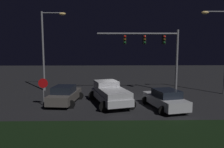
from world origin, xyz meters
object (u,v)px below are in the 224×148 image
object	(u,v)px
pickup_truck	(110,92)
car_sedan_far	(165,99)
street_lamp_left	(48,42)
car_sedan	(65,95)
traffic_signal_gantry	(154,46)
stop_sign	(43,87)
street_lamp_right	(221,42)

from	to	relation	value
pickup_truck	car_sedan_far	world-z (taller)	pickup_truck
car_sedan_far	street_lamp_left	distance (m)	13.90
car_sedan	street_lamp_left	xyz separation A→B (m)	(-2.86, 5.67, 4.58)
street_lamp_left	traffic_signal_gantry	bearing A→B (deg)	-7.28
traffic_signal_gantry	stop_sign	xyz separation A→B (m)	(-9.84, -4.99, -3.34)
stop_sign	street_lamp_left	bearing A→B (deg)	101.66
car_sedan	car_sedan_far	distance (m)	8.17
street_lamp_left	car_sedan_far	bearing A→B (deg)	-34.23
car_sedan_far	street_lamp_right	bearing A→B (deg)	-66.33
street_lamp_left	street_lamp_right	xyz separation A→B (m)	(17.70, -2.25, -0.09)
pickup_truck	traffic_signal_gantry	xyz separation A→B (m)	(4.54, 4.44, 3.90)
traffic_signal_gantry	stop_sign	size ratio (longest dim) A/B	3.73
stop_sign	traffic_signal_gantry	bearing A→B (deg)	26.91
car_sedan_far	street_lamp_left	size ratio (longest dim) A/B	0.55
car_sedan_far	street_lamp_right	xyz separation A→B (m)	(6.85, 5.13, 4.50)
car_sedan_far	street_lamp_right	size ratio (longest dim) A/B	0.57
car_sedan_far	traffic_signal_gantry	distance (m)	7.27
street_lamp_right	stop_sign	xyz separation A→B (m)	(-16.38, -4.17, -3.67)
car_sedan	traffic_signal_gantry	bearing A→B (deg)	-56.94
car_sedan_far	traffic_signal_gantry	world-z (taller)	traffic_signal_gantry
car_sedan	traffic_signal_gantry	distance (m)	10.21
traffic_signal_gantry	stop_sign	world-z (taller)	traffic_signal_gantry
car_sedan_far	stop_sign	size ratio (longest dim) A/B	2.10
traffic_signal_gantry	car_sedan	bearing A→B (deg)	-152.95
pickup_truck	stop_sign	size ratio (longest dim) A/B	2.58
street_lamp_left	car_sedan	bearing A→B (deg)	-63.25
street_lamp_right	pickup_truck	bearing A→B (deg)	-161.93
car_sedan	traffic_signal_gantry	size ratio (longest dim) A/B	0.55
car_sedan_far	traffic_signal_gantry	size ratio (longest dim) A/B	0.56
street_lamp_left	stop_sign	xyz separation A→B (m)	(1.32, -6.42, -3.76)
traffic_signal_gantry	street_lamp_left	size ratio (longest dim) A/B	0.98
pickup_truck	street_lamp_right	distance (m)	12.40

